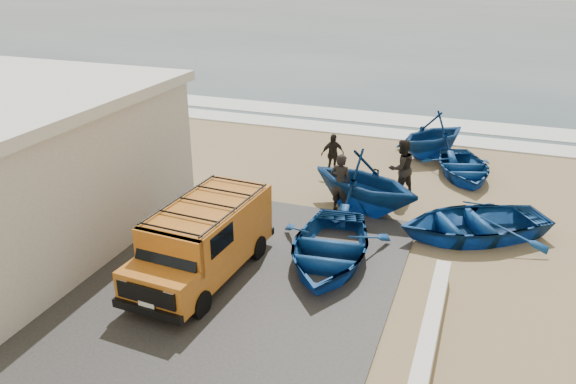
% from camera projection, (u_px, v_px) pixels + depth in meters
% --- Properties ---
extents(ground, '(160.00, 160.00, 0.00)m').
position_uv_depth(ground, '(261.00, 247.00, 15.90)').
color(ground, '#937B55').
extents(slab, '(12.00, 10.00, 0.05)m').
position_uv_depth(slab, '(162.00, 268.00, 14.79)').
color(slab, '#383633').
rests_on(slab, ground).
extents(ocean, '(180.00, 88.00, 0.01)m').
position_uv_depth(ocean, '(449.00, 26.00, 64.28)').
color(ocean, '#385166').
rests_on(ocean, ground).
extents(surf_line, '(180.00, 1.60, 0.06)m').
position_uv_depth(surf_line, '(359.00, 130.00, 26.26)').
color(surf_line, white).
rests_on(surf_line, ground).
extents(surf_wash, '(180.00, 2.20, 0.04)m').
position_uv_depth(surf_wash, '(371.00, 117.00, 28.42)').
color(surf_wash, white).
rests_on(surf_wash, ground).
extents(parapet, '(0.35, 6.00, 0.55)m').
position_uv_depth(parapet, '(428.00, 341.00, 11.62)').
color(parapet, silver).
rests_on(parapet, ground).
extents(van, '(2.11, 4.72, 1.98)m').
position_uv_depth(van, '(204.00, 238.00, 14.12)').
color(van, '#C76D1D').
rests_on(van, ground).
extents(boat_near_left, '(3.59, 4.69, 0.91)m').
position_uv_depth(boat_near_left, '(329.00, 248.00, 14.94)').
color(boat_near_left, navy).
rests_on(boat_near_left, ground).
extents(boat_near_right, '(5.43, 4.98, 0.92)m').
position_uv_depth(boat_near_right, '(472.00, 222.00, 16.32)').
color(boat_near_right, navy).
rests_on(boat_near_right, ground).
extents(boat_mid_left, '(4.81, 4.52, 2.03)m').
position_uv_depth(boat_mid_left, '(364.00, 181.00, 17.78)').
color(boat_mid_left, navy).
rests_on(boat_mid_left, ground).
extents(boat_mid_right, '(3.64, 4.35, 0.77)m').
position_uv_depth(boat_mid_right, '(463.00, 167.00, 20.73)').
color(boat_mid_right, navy).
rests_on(boat_mid_right, ground).
extents(boat_far_left, '(4.54, 4.68, 1.89)m').
position_uv_depth(boat_far_left, '(433.00, 135.00, 22.57)').
color(boat_far_left, navy).
rests_on(boat_far_left, ground).
extents(fisherman_front, '(0.77, 0.56, 1.94)m').
position_uv_depth(fisherman_front, '(341.00, 183.00, 17.78)').
color(fisherman_front, black).
rests_on(fisherman_front, ground).
extents(fisherman_middle, '(1.22, 1.22, 2.00)m').
position_uv_depth(fisherman_middle, '(401.00, 168.00, 18.93)').
color(fisherman_middle, black).
rests_on(fisherman_middle, ground).
extents(fisherman_back, '(0.96, 0.86, 1.56)m').
position_uv_depth(fisherman_back, '(332.00, 154.00, 20.90)').
color(fisherman_back, black).
rests_on(fisherman_back, ground).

